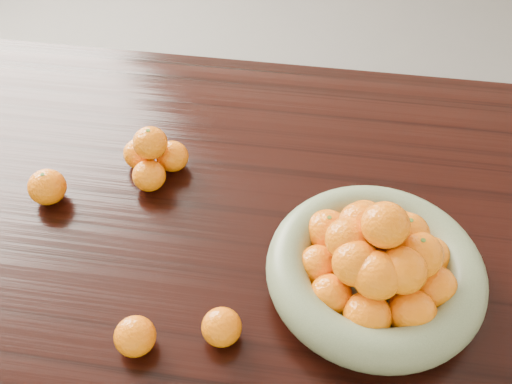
# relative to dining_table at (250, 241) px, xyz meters

# --- Properties ---
(ground) EXTENTS (5.00, 5.00, 0.00)m
(ground) POSITION_rel_dining_table_xyz_m (0.00, 0.00, -0.66)
(ground) COLOR #4C4A48
(ground) RESTS_ON ground
(dining_table) EXTENTS (2.00, 1.00, 0.75)m
(dining_table) POSITION_rel_dining_table_xyz_m (0.00, 0.00, 0.00)
(dining_table) COLOR black
(dining_table) RESTS_ON ground
(fruit_bowl) EXTENTS (0.36, 0.36, 0.19)m
(fruit_bowl) POSITION_rel_dining_table_xyz_m (0.23, -0.13, 0.14)
(fruit_bowl) COLOR gray
(fruit_bowl) RESTS_ON dining_table
(orange_pyramid) EXTENTS (0.13, 0.13, 0.11)m
(orange_pyramid) POSITION_rel_dining_table_xyz_m (-0.21, 0.08, 0.13)
(orange_pyramid) COLOR orange
(orange_pyramid) RESTS_ON dining_table
(loose_orange_0) EXTENTS (0.07, 0.07, 0.07)m
(loose_orange_0) POSITION_rel_dining_table_xyz_m (-0.39, -0.02, 0.12)
(loose_orange_0) COLOR orange
(loose_orange_0) RESTS_ON dining_table
(loose_orange_1) EXTENTS (0.07, 0.07, 0.06)m
(loose_orange_1) POSITION_rel_dining_table_xyz_m (-0.13, -0.30, 0.12)
(loose_orange_1) COLOR orange
(loose_orange_1) RESTS_ON dining_table
(loose_orange_2) EXTENTS (0.06, 0.06, 0.06)m
(loose_orange_2) POSITION_rel_dining_table_xyz_m (-0.00, -0.27, 0.12)
(loose_orange_2) COLOR orange
(loose_orange_2) RESTS_ON dining_table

